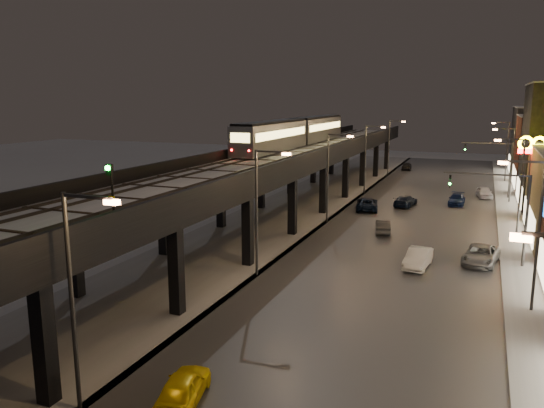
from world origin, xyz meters
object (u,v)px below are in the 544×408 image
(car_onc_dark, at_px, (481,256))
(subway_train, at_px, (297,132))
(rail_signal, at_px, (111,182))
(car_onc_white, at_px, (457,200))
(car_taxi, at_px, (183,389))
(car_onc_red, at_px, (484,193))
(car_onc_silver, at_px, (418,259))
(car_far_white, at_px, (407,166))
(car_mid_dark, at_px, (405,201))
(car_near_white, at_px, (383,227))
(car_mid_silver, at_px, (367,204))

(car_onc_dark, bearing_deg, subway_train, 144.52)
(rail_signal, height_order, car_onc_white, rail_signal)
(car_taxi, distance_m, car_onc_red, 55.39)
(car_onc_silver, height_order, car_onc_dark, car_onc_silver)
(subway_train, bearing_deg, car_onc_silver, -53.64)
(car_far_white, bearing_deg, rail_signal, 83.21)
(car_mid_dark, distance_m, car_onc_silver, 23.22)
(subway_train, height_order, car_mid_dark, subway_train)
(car_taxi, bearing_deg, car_near_white, -107.70)
(subway_train, relative_size, rail_signal, 11.83)
(car_onc_dark, bearing_deg, car_mid_dark, 121.62)
(rail_signal, height_order, car_taxi, rail_signal)
(car_near_white, height_order, car_onc_white, car_onc_white)
(car_onc_dark, bearing_deg, car_onc_white, 106.03)
(subway_train, height_order, car_far_white, subway_train)
(car_mid_dark, height_order, car_far_white, car_far_white)
(car_taxi, xyz_separation_m, car_near_white, (2.54, 31.52, -0.04))
(rail_signal, height_order, car_mid_dark, rail_signal)
(car_onc_silver, distance_m, car_onc_white, 26.13)
(car_mid_silver, relative_size, car_far_white, 1.27)
(car_onc_silver, bearing_deg, car_onc_red, 87.48)
(subway_train, distance_m, car_onc_silver, 31.71)
(car_near_white, height_order, car_onc_silver, car_onc_silver)
(car_onc_silver, bearing_deg, car_onc_white, 92.20)
(car_mid_silver, relative_size, car_onc_dark, 1.02)
(car_taxi, bearing_deg, car_onc_silver, -120.36)
(rail_signal, height_order, car_far_white, rail_signal)
(car_onc_white, bearing_deg, car_onc_dark, -82.08)
(car_taxi, bearing_deg, rail_signal, -38.83)
(subway_train, distance_m, car_onc_dark, 32.52)
(car_mid_silver, xyz_separation_m, car_far_white, (-0.65, 36.92, -0.02))
(car_mid_dark, bearing_deg, car_mid_silver, 51.85)
(car_taxi, distance_m, car_near_white, 31.63)
(subway_train, distance_m, car_far_white, 33.72)
(car_onc_white, bearing_deg, car_far_white, 109.06)
(car_mid_silver, bearing_deg, car_taxi, 79.90)
(subway_train, distance_m, car_onc_white, 21.14)
(car_mid_silver, bearing_deg, subway_train, -39.59)
(car_mid_silver, xyz_separation_m, car_onc_white, (9.27, 6.85, -0.07))
(car_onc_dark, relative_size, car_onc_white, 1.13)
(car_near_white, xyz_separation_m, car_far_white, (-4.20, 46.68, 0.06))
(car_taxi, distance_m, car_onc_dark, 27.13)
(car_near_white, distance_m, car_mid_silver, 10.39)
(car_taxi, bearing_deg, car_mid_dark, -106.58)
(car_mid_dark, bearing_deg, car_near_white, 97.09)
(car_near_white, xyz_separation_m, car_mid_dark, (0.20, 13.37, 0.05))
(rail_signal, bearing_deg, car_mid_dark, 79.67)
(car_mid_silver, height_order, car_onc_silver, car_onc_silver)
(car_mid_dark, relative_size, car_onc_red, 1.14)
(car_mid_silver, distance_m, car_onc_white, 11.53)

